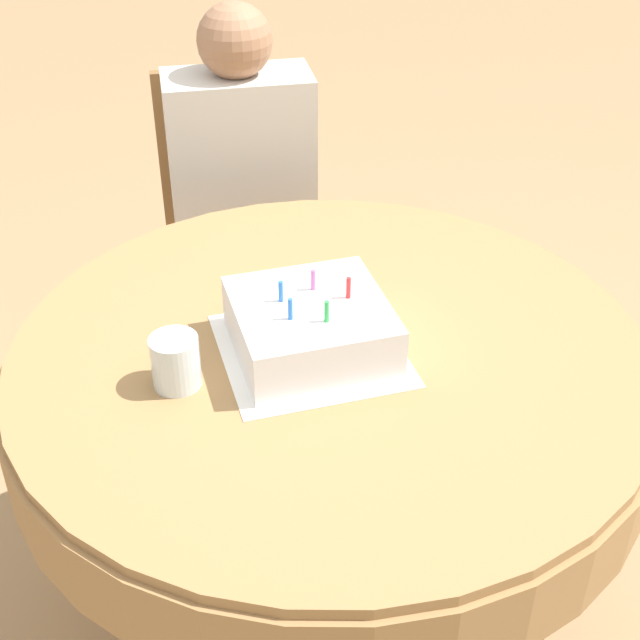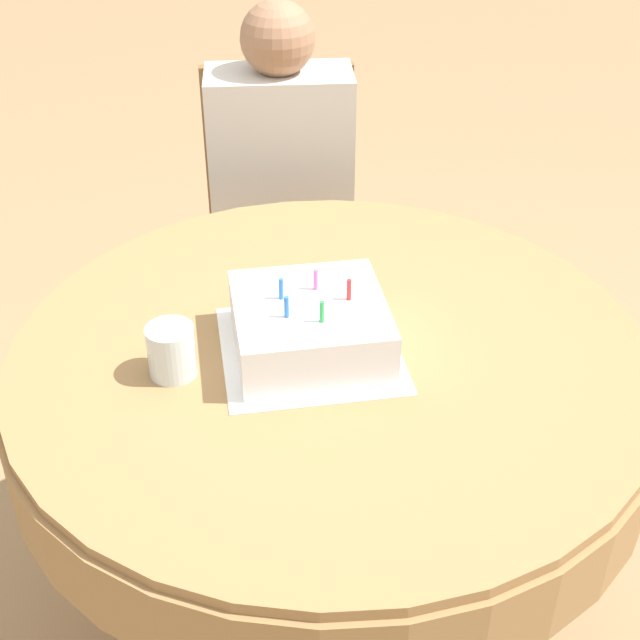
# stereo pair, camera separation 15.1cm
# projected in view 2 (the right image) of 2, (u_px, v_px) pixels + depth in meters

# --- Properties ---
(ground_plane) EXTENTS (12.00, 12.00, 0.00)m
(ground_plane) POSITION_uv_depth(u_px,v_px,m) (328.00, 627.00, 1.99)
(ground_plane) COLOR #A37F56
(dining_table) EXTENTS (1.13, 1.13, 0.78)m
(dining_table) POSITION_uv_depth(u_px,v_px,m) (330.00, 386.00, 1.60)
(dining_table) COLOR #9E7547
(dining_table) RESTS_ON ground_plane
(chair) EXTENTS (0.49, 0.49, 0.93)m
(chair) POSITION_uv_depth(u_px,v_px,m) (282.00, 233.00, 2.43)
(chair) COLOR brown
(chair) RESTS_ON ground_plane
(person) EXTENTS (0.37, 0.30, 1.15)m
(person) POSITION_uv_depth(u_px,v_px,m) (282.00, 191.00, 2.25)
(person) COLOR #9E7051
(person) RESTS_ON ground_plane
(napkin) EXTENTS (0.30, 0.30, 0.00)m
(napkin) POSITION_uv_depth(u_px,v_px,m) (310.00, 349.00, 1.53)
(napkin) COLOR white
(napkin) RESTS_ON dining_table
(birthday_cake) EXTENTS (0.25, 0.25, 0.13)m
(birthday_cake) POSITION_uv_depth(u_px,v_px,m) (310.00, 326.00, 1.51)
(birthday_cake) COLOR white
(birthday_cake) RESTS_ON dining_table
(drinking_glass) EXTENTS (0.08, 0.08, 0.09)m
(drinking_glass) POSITION_uv_depth(u_px,v_px,m) (171.00, 351.00, 1.46)
(drinking_glass) COLOR silver
(drinking_glass) RESTS_ON dining_table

